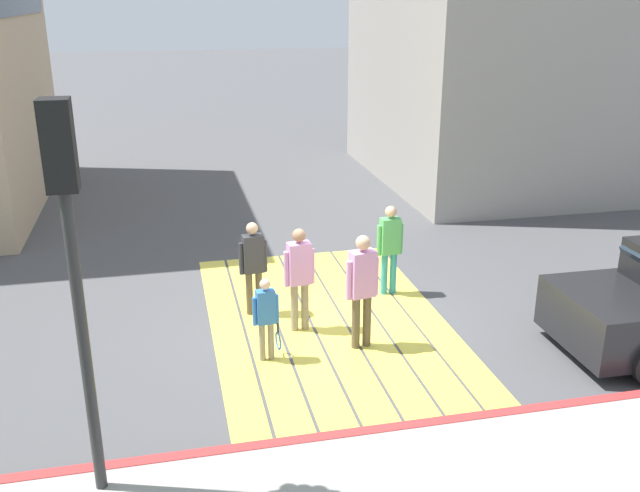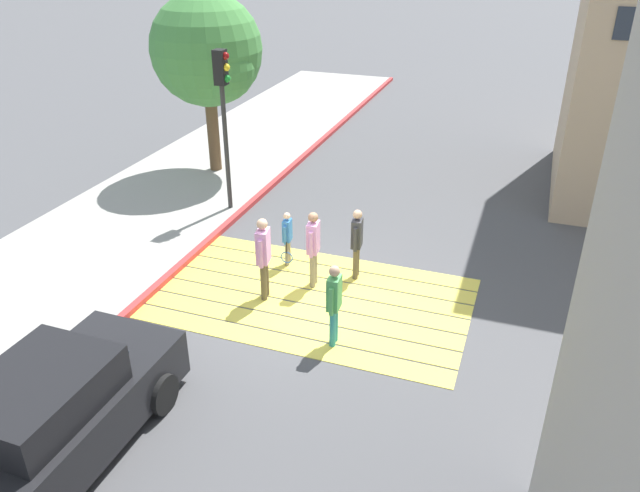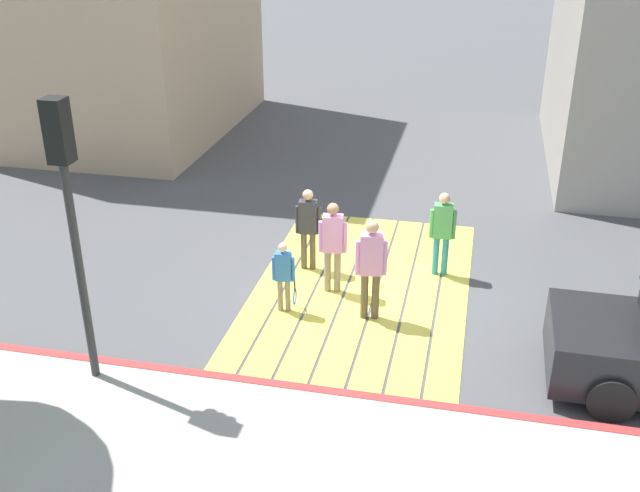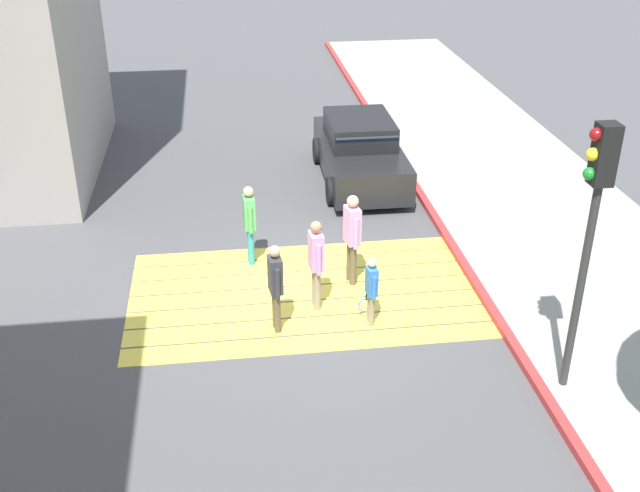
# 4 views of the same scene
# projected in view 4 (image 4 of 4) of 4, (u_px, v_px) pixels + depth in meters

# --- Properties ---
(ground_plane) EXTENTS (120.00, 120.00, 0.00)m
(ground_plane) POSITION_uv_depth(u_px,v_px,m) (303.00, 293.00, 14.22)
(ground_plane) COLOR #4C4C4F
(crosswalk_stripes) EXTENTS (6.40, 3.80, 0.01)m
(crosswalk_stripes) POSITION_uv_depth(u_px,v_px,m) (303.00, 293.00, 14.22)
(crosswalk_stripes) COLOR #EAD64C
(crosswalk_stripes) RESTS_ON ground
(sidewalk_west) EXTENTS (4.80, 40.00, 0.12)m
(sidewalk_west) POSITION_uv_depth(u_px,v_px,m) (590.00, 271.00, 14.85)
(sidewalk_west) COLOR #9E9B93
(sidewalk_west) RESTS_ON ground
(curb_painted) EXTENTS (0.16, 40.00, 0.13)m
(curb_painted) POSITION_uv_depth(u_px,v_px,m) (473.00, 279.00, 14.57)
(curb_painted) COLOR #BC3333
(curb_painted) RESTS_ON ground
(car_parked_near_curb) EXTENTS (2.02, 4.32, 1.57)m
(car_parked_near_curb) POSITION_uv_depth(u_px,v_px,m) (360.00, 152.00, 18.75)
(car_parked_near_curb) COLOR black
(car_parked_near_curb) RESTS_ON ground
(traffic_light_corner) EXTENTS (0.39, 0.28, 4.24)m
(traffic_light_corner) POSITION_uv_depth(u_px,v_px,m) (593.00, 209.00, 10.29)
(traffic_light_corner) COLOR #2D2D2D
(traffic_light_corner) RESTS_ON ground
(pedestrian_adult_lead) EXTENTS (0.24, 0.47, 1.62)m
(pedestrian_adult_lead) POSITION_uv_depth(u_px,v_px,m) (275.00, 282.00, 12.73)
(pedestrian_adult_lead) COLOR brown
(pedestrian_adult_lead) RESTS_ON ground
(pedestrian_adult_trailing) EXTENTS (0.29, 0.52, 1.80)m
(pedestrian_adult_trailing) POSITION_uv_depth(u_px,v_px,m) (352.00, 233.00, 14.11)
(pedestrian_adult_trailing) COLOR brown
(pedestrian_adult_trailing) RESTS_ON ground
(pedestrian_adult_side) EXTENTS (0.26, 0.50, 1.71)m
(pedestrian_adult_side) POSITION_uv_depth(u_px,v_px,m) (316.00, 259.00, 13.34)
(pedestrian_adult_side) COLOR gray
(pedestrian_adult_side) RESTS_ON ground
(pedestrian_teen_behind) EXTENTS (0.23, 0.48, 1.64)m
(pedestrian_teen_behind) POSITION_uv_depth(u_px,v_px,m) (250.00, 219.00, 14.84)
(pedestrian_teen_behind) COLOR teal
(pedestrian_teen_behind) RESTS_ON ground
(pedestrian_child_with_racket) EXTENTS (0.29, 0.40, 1.29)m
(pedestrian_child_with_racket) POSITION_uv_depth(u_px,v_px,m) (371.00, 288.00, 12.99)
(pedestrian_child_with_racket) COLOR gray
(pedestrian_child_with_racket) RESTS_ON ground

